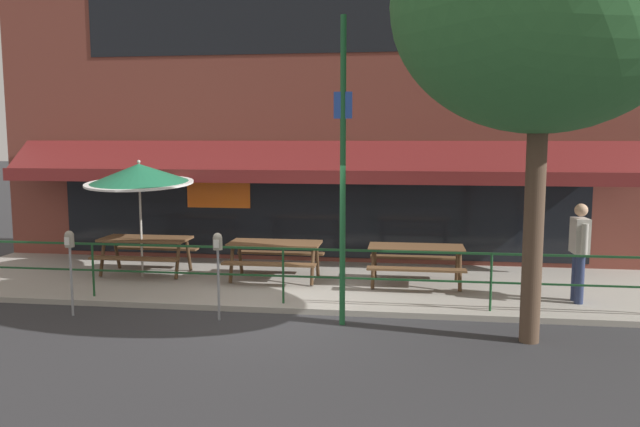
{
  "coord_description": "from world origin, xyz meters",
  "views": [
    {
      "loc": [
        2.06,
        -9.93,
        2.93
      ],
      "look_at": [
        0.45,
        1.6,
        1.5
      ],
      "focal_mm": 35.0,
      "sensor_mm": 36.0,
      "label": 1
    }
  ],
  "objects_px": {
    "picnic_table_centre": "(275,250)",
    "patio_umbrella_left": "(139,175)",
    "picnic_table_right": "(416,254)",
    "pedestrian_walking": "(579,247)",
    "street_sign_pole": "(343,170)",
    "parking_meter_near": "(70,247)",
    "parking_meter_far": "(218,250)",
    "picnic_table_left": "(146,245)"
  },
  "relations": [
    {
      "from": "parking_meter_far",
      "to": "patio_umbrella_left",
      "type": "bearing_deg",
      "value": 134.11
    },
    {
      "from": "picnic_table_centre",
      "to": "patio_umbrella_left",
      "type": "relative_size",
      "value": 0.76
    },
    {
      "from": "patio_umbrella_left",
      "to": "street_sign_pole",
      "type": "height_order",
      "value": "street_sign_pole"
    },
    {
      "from": "picnic_table_left",
      "to": "picnic_table_right",
      "type": "bearing_deg",
      "value": -2.63
    },
    {
      "from": "pedestrian_walking",
      "to": "street_sign_pole",
      "type": "bearing_deg",
      "value": -158.67
    },
    {
      "from": "picnic_table_left",
      "to": "picnic_table_centre",
      "type": "distance_m",
      "value": 2.77
    },
    {
      "from": "street_sign_pole",
      "to": "picnic_table_right",
      "type": "bearing_deg",
      "value": 63.61
    },
    {
      "from": "pedestrian_walking",
      "to": "street_sign_pole",
      "type": "xyz_separation_m",
      "value": [
        -3.91,
        -1.53,
        1.37
      ]
    },
    {
      "from": "pedestrian_walking",
      "to": "parking_meter_far",
      "type": "distance_m",
      "value": 6.11
    },
    {
      "from": "picnic_table_right",
      "to": "picnic_table_centre",
      "type": "bearing_deg",
      "value": 178.14
    },
    {
      "from": "street_sign_pole",
      "to": "parking_meter_near",
      "type": "bearing_deg",
      "value": -178.33
    },
    {
      "from": "picnic_table_left",
      "to": "picnic_table_centre",
      "type": "xyz_separation_m",
      "value": [
        2.76,
        -0.16,
        0.0
      ]
    },
    {
      "from": "street_sign_pole",
      "to": "parking_meter_far",
      "type": "bearing_deg",
      "value": -179.12
    },
    {
      "from": "picnic_table_left",
      "to": "pedestrian_walking",
      "type": "distance_m",
      "value": 8.35
    },
    {
      "from": "picnic_table_left",
      "to": "picnic_table_centre",
      "type": "bearing_deg",
      "value": -3.4
    },
    {
      "from": "picnic_table_centre",
      "to": "pedestrian_walking",
      "type": "relative_size",
      "value": 1.05
    },
    {
      "from": "picnic_table_centre",
      "to": "pedestrian_walking",
      "type": "xyz_separation_m",
      "value": [
        5.51,
        -0.92,
        0.35
      ]
    },
    {
      "from": "parking_meter_far",
      "to": "picnic_table_right",
      "type": "bearing_deg",
      "value": 37.05
    },
    {
      "from": "picnic_table_right",
      "to": "parking_meter_near",
      "type": "relative_size",
      "value": 1.27
    },
    {
      "from": "patio_umbrella_left",
      "to": "pedestrian_walking",
      "type": "relative_size",
      "value": 1.39
    },
    {
      "from": "picnic_table_centre",
      "to": "parking_meter_near",
      "type": "height_order",
      "value": "parking_meter_near"
    },
    {
      "from": "picnic_table_right",
      "to": "parking_meter_near",
      "type": "height_order",
      "value": "parking_meter_near"
    },
    {
      "from": "picnic_table_left",
      "to": "parking_meter_far",
      "type": "xyz_separation_m",
      "value": [
        2.37,
        -2.64,
        0.44
      ]
    },
    {
      "from": "street_sign_pole",
      "to": "picnic_table_left",
      "type": "bearing_deg",
      "value": 149.08
    },
    {
      "from": "picnic_table_left",
      "to": "parking_meter_far",
      "type": "height_order",
      "value": "parking_meter_far"
    },
    {
      "from": "pedestrian_walking",
      "to": "parking_meter_near",
      "type": "height_order",
      "value": "pedestrian_walking"
    },
    {
      "from": "picnic_table_centre",
      "to": "picnic_table_right",
      "type": "distance_m",
      "value": 2.77
    },
    {
      "from": "parking_meter_near",
      "to": "parking_meter_far",
      "type": "height_order",
      "value": "same"
    },
    {
      "from": "picnic_table_centre",
      "to": "parking_meter_far",
      "type": "xyz_separation_m",
      "value": [
        -0.4,
        -2.48,
        0.44
      ]
    },
    {
      "from": "picnic_table_right",
      "to": "street_sign_pole",
      "type": "relative_size",
      "value": 0.38
    },
    {
      "from": "patio_umbrella_left",
      "to": "street_sign_pole",
      "type": "xyz_separation_m",
      "value": [
        4.36,
        -2.41,
        0.24
      ]
    },
    {
      "from": "picnic_table_left",
      "to": "parking_meter_near",
      "type": "distance_m",
      "value": 2.78
    },
    {
      "from": "picnic_table_right",
      "to": "street_sign_pole",
      "type": "bearing_deg",
      "value": -116.39
    },
    {
      "from": "picnic_table_right",
      "to": "parking_meter_far",
      "type": "relative_size",
      "value": 1.27
    },
    {
      "from": "picnic_table_left",
      "to": "patio_umbrella_left",
      "type": "distance_m",
      "value": 1.49
    },
    {
      "from": "picnic_table_left",
      "to": "street_sign_pole",
      "type": "distance_m",
      "value": 5.36
    },
    {
      "from": "picnic_table_left",
      "to": "picnic_table_right",
      "type": "height_order",
      "value": "same"
    },
    {
      "from": "picnic_table_centre",
      "to": "parking_meter_far",
      "type": "relative_size",
      "value": 1.27
    },
    {
      "from": "parking_meter_near",
      "to": "picnic_table_left",
      "type": "bearing_deg",
      "value": 87.97
    },
    {
      "from": "picnic_table_right",
      "to": "patio_umbrella_left",
      "type": "bearing_deg",
      "value": 179.44
    },
    {
      "from": "parking_meter_near",
      "to": "parking_meter_far",
      "type": "relative_size",
      "value": 1.0
    },
    {
      "from": "picnic_table_left",
      "to": "parking_meter_far",
      "type": "bearing_deg",
      "value": -48.14
    }
  ]
}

